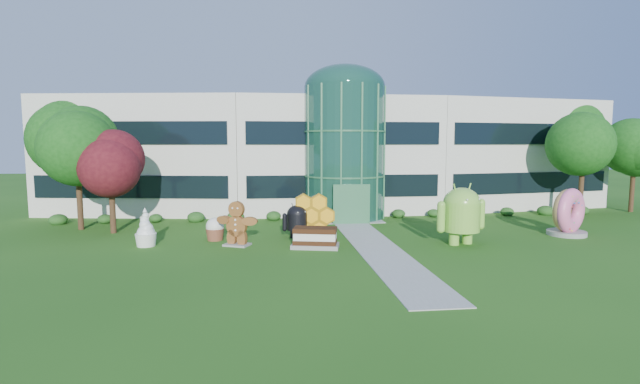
{
  "coord_description": "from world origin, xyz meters",
  "views": [
    {
      "loc": [
        -5.92,
        -22.59,
        5.63
      ],
      "look_at": [
        -2.56,
        6.0,
        2.6
      ],
      "focal_mm": 26.0,
      "sensor_mm": 36.0,
      "label": 1
    }
  ],
  "objects": [
    {
      "name": "building",
      "position": [
        0.0,
        18.0,
        4.65
      ],
      "size": [
        46.0,
        15.0,
        9.3
      ],
      "primitive_type": null,
      "color": "beige",
      "rests_on": "ground"
    },
    {
      "name": "walkway",
      "position": [
        0.0,
        2.0,
        0.02
      ],
      "size": [
        2.4,
        20.0,
        0.04
      ],
      "primitive_type": "cube",
      "color": "#9E9E93",
      "rests_on": "ground"
    },
    {
      "name": "froyo",
      "position": [
        -12.5,
        3.38,
        1.05
      ],
      "size": [
        1.45,
        1.45,
        2.11
      ],
      "primitive_type": null,
      "rotation": [
        0.0,
        0.0,
        0.2
      ],
      "color": "white",
      "rests_on": "ground"
    },
    {
      "name": "cupcake",
      "position": [
        -8.89,
        4.52,
        0.67
      ],
      "size": [
        1.31,
        1.31,
        1.35
      ],
      "primitive_type": null,
      "rotation": [
        0.0,
        0.0,
        0.18
      ],
      "color": "white",
      "rests_on": "ground"
    },
    {
      "name": "ground",
      "position": [
        0.0,
        0.0,
        0.0
      ],
      "size": [
        140.0,
        140.0,
        0.0
      ],
      "primitive_type": "plane",
      "color": "#215114",
      "rests_on": "ground"
    },
    {
      "name": "trees_backdrop",
      "position": [
        0.0,
        13.0,
        4.2
      ],
      "size": [
        52.0,
        8.0,
        8.4
      ],
      "primitive_type": null,
      "color": "#134812",
      "rests_on": "ground"
    },
    {
      "name": "android_black",
      "position": [
        -4.07,
        4.83,
        1.14
      ],
      "size": [
        2.39,
        2.04,
        2.29
      ],
      "primitive_type": null,
      "rotation": [
        0.0,
        0.0,
        0.41
      ],
      "color": "black",
      "rests_on": "ground"
    },
    {
      "name": "tree_red",
      "position": [
        -15.5,
        7.5,
        3.0
      ],
      "size": [
        4.0,
        4.0,
        6.0
      ],
      "primitive_type": null,
      "color": "#3F0C14",
      "rests_on": "ground"
    },
    {
      "name": "donut",
      "position": [
        12.44,
        3.51,
        1.47
      ],
      "size": [
        3.13,
        2.57,
        2.94
      ],
      "primitive_type": null,
      "rotation": [
        0.0,
        0.0,
        0.51
      ],
      "color": "pink",
      "rests_on": "ground"
    },
    {
      "name": "gingerbread",
      "position": [
        -7.53,
        2.92,
        1.25
      ],
      "size": [
        2.9,
        2.07,
        2.5
      ],
      "primitive_type": null,
      "rotation": [
        0.0,
        0.0,
        -0.43
      ],
      "color": "brown",
      "rests_on": "ground"
    },
    {
      "name": "atrium",
      "position": [
        0.0,
        12.0,
        4.9
      ],
      "size": [
        6.0,
        6.0,
        9.8
      ],
      "primitive_type": "cylinder",
      "color": "#194738",
      "rests_on": "ground"
    },
    {
      "name": "honeycomb",
      "position": [
        -3.23,
        4.81,
        1.19
      ],
      "size": [
        3.1,
        1.29,
        2.38
      ],
      "primitive_type": null,
      "rotation": [
        0.0,
        0.0,
        -0.07
      ],
      "color": "#FFAD19",
      "rests_on": "ground"
    },
    {
      "name": "ice_cream_sandwich",
      "position": [
        -3.31,
        1.84,
        0.56
      ],
      "size": [
        2.75,
        1.8,
        1.13
      ],
      "primitive_type": null,
      "rotation": [
        0.0,
        0.0,
        -0.23
      ],
      "color": "#31180B",
      "rests_on": "ground"
    },
    {
      "name": "android_green",
      "position": [
        4.9,
        1.84,
        1.87
      ],
      "size": [
        3.78,
        3.01,
        3.75
      ],
      "primitive_type": null,
      "rotation": [
        0.0,
        0.0,
        0.27
      ],
      "color": "#7FC53F",
      "rests_on": "ground"
    }
  ]
}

